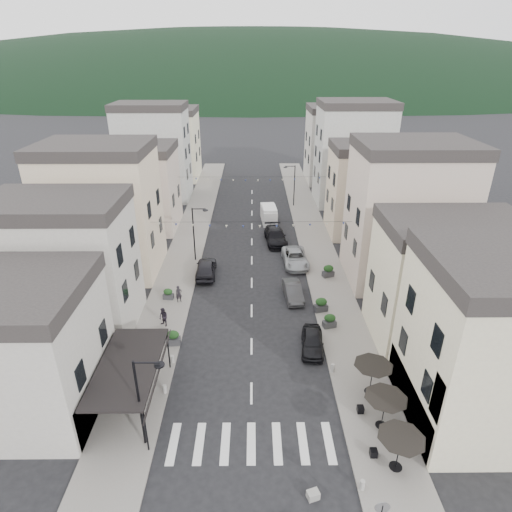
# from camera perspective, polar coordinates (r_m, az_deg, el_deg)

# --- Properties ---
(ground) EXTENTS (700.00, 700.00, 0.00)m
(ground) POSITION_cam_1_polar(r_m,az_deg,el_deg) (25.73, -0.65, -27.05)
(ground) COLOR black
(ground) RESTS_ON ground
(sidewalk_left) EXTENTS (4.00, 76.00, 0.12)m
(sidewalk_left) POSITION_cam_1_polar(r_m,az_deg,el_deg) (52.36, -8.80, 2.36)
(sidewalk_left) COLOR slate
(sidewalk_left) RESTS_ON ground
(sidewalk_right) EXTENTS (4.00, 76.00, 0.12)m
(sidewalk_right) POSITION_cam_1_polar(r_m,az_deg,el_deg) (52.32, 7.69, 2.41)
(sidewalk_right) COLOR slate
(sidewalk_right) RESTS_ON ground
(hill_backdrop) EXTENTS (640.00, 360.00, 70.00)m
(hill_backdrop) POSITION_cam_1_polar(r_m,az_deg,el_deg) (316.27, -0.50, 21.89)
(hill_backdrop) COLOR black
(hill_backdrop) RESTS_ON ground
(bistro_building) EXTENTS (10.00, 8.00, 10.00)m
(bistro_building) POSITION_cam_1_polar(r_m,az_deg,el_deg) (28.80, 30.15, -10.84)
(bistro_building) COLOR beige
(bistro_building) RESTS_ON ground
(boutique_awning) EXTENTS (3.77, 7.50, 3.28)m
(boutique_awning) POSITION_cam_1_polar(r_m,az_deg,el_deg) (27.93, -16.17, -14.00)
(boutique_awning) COLOR black
(boutique_awning) RESTS_ON ground
(buildings_row_left) EXTENTS (10.20, 54.16, 14.00)m
(buildings_row_left) POSITION_cam_1_polar(r_m,az_deg,el_deg) (57.16, -15.51, 10.16)
(buildings_row_left) COLOR #A8A39A
(buildings_row_left) RESTS_ON ground
(buildings_row_right) EXTENTS (10.20, 54.16, 14.50)m
(buildings_row_right) POSITION_cam_1_polar(r_m,az_deg,el_deg) (55.96, 14.68, 10.14)
(buildings_row_right) COLOR beige
(buildings_row_right) RESTS_ON ground
(cafe_terrace) EXTENTS (2.50, 8.10, 2.53)m
(cafe_terrace) POSITION_cam_1_polar(r_m,az_deg,el_deg) (26.90, 16.86, -18.06)
(cafe_terrace) COLOR black
(cafe_terrace) RESTS_ON ground
(streetlamp_left_near) EXTENTS (1.70, 0.56, 6.00)m
(streetlamp_left_near) POSITION_cam_1_polar(r_m,az_deg,el_deg) (25.03, -14.80, -17.48)
(streetlamp_left_near) COLOR black
(streetlamp_left_near) RESTS_ON ground
(streetlamp_left_far) EXTENTS (1.70, 0.56, 6.00)m
(streetlamp_left_far) POSITION_cam_1_polar(r_m,az_deg,el_deg) (45.25, -7.99, 3.61)
(streetlamp_left_far) COLOR black
(streetlamp_left_far) RESTS_ON ground
(streetlamp_right_far) EXTENTS (1.70, 0.56, 6.00)m
(streetlamp_right_far) POSITION_cam_1_polar(r_m,az_deg,el_deg) (62.18, 4.89, 9.87)
(streetlamp_right_far) COLOR black
(streetlamp_right_far) RESTS_ON ground
(bollards) EXTENTS (11.66, 10.26, 0.60)m
(bollards) POSITION_cam_1_polar(r_m,az_deg,el_deg) (29.10, -0.63, -17.90)
(bollards) COLOR gray
(bollards) RESTS_ON ground
(bunting_near) EXTENTS (19.00, 0.28, 0.62)m
(bunting_near) POSITION_cam_1_polar(r_m,az_deg,el_deg) (40.42, -0.61, 4.12)
(bunting_near) COLOR black
(bunting_near) RESTS_ON ground
(bunting_far) EXTENTS (19.00, 0.28, 0.62)m
(bunting_far) POSITION_cam_1_polar(r_m,az_deg,el_deg) (55.62, -0.58, 10.16)
(bunting_far) COLOR black
(bunting_far) RESTS_ON ground
(parked_car_a) EXTENTS (2.03, 4.18, 1.38)m
(parked_car_a) POSITION_cam_1_polar(r_m,az_deg,el_deg) (33.16, 7.52, -11.25)
(parked_car_a) COLOR black
(parked_car_a) RESTS_ON ground
(parked_car_b) EXTENTS (1.85, 4.31, 1.38)m
(parked_car_b) POSITION_cam_1_polar(r_m,az_deg,el_deg) (39.31, 4.95, -4.68)
(parked_car_b) COLOR #303032
(parked_car_b) RESTS_ON ground
(parked_car_c) EXTENTS (2.73, 5.50, 1.50)m
(parked_car_c) POSITION_cam_1_polar(r_m,az_deg,el_deg) (45.36, 5.25, -0.26)
(parked_car_c) COLOR #96999E
(parked_car_c) RESTS_ON ground
(parked_car_d) EXTENTS (2.82, 5.77, 1.62)m
(parked_car_d) POSITION_cam_1_polar(r_m,az_deg,el_deg) (50.45, 2.62, 2.65)
(parked_car_d) COLOR black
(parked_car_d) RESTS_ON ground
(parked_car_e) EXTENTS (2.08, 4.91, 1.66)m
(parked_car_e) POSITION_cam_1_polar(r_m,az_deg,el_deg) (43.22, -6.69, -1.60)
(parked_car_e) COLOR black
(parked_car_e) RESTS_ON ground
(delivery_van) EXTENTS (2.15, 4.71, 2.20)m
(delivery_van) POSITION_cam_1_polar(r_m,az_deg,el_deg) (56.79, 1.72, 5.64)
(delivery_van) COLOR white
(delivery_van) RESTS_ON ground
(pedestrian_a) EXTENTS (0.67, 0.56, 1.57)m
(pedestrian_a) POSITION_cam_1_polar(r_m,az_deg,el_deg) (38.92, -10.26, -5.01)
(pedestrian_a) COLOR black
(pedestrian_a) RESTS_ON sidewalk_left
(pedestrian_b) EXTENTS (1.00, 0.97, 1.63)m
(pedestrian_b) POSITION_cam_1_polar(r_m,az_deg,el_deg) (35.93, -12.23, -7.97)
(pedestrian_b) COLOR black
(pedestrian_b) RESTS_ON sidewalk_left
(concrete_block_b) EXTENTS (0.71, 0.62, 0.45)m
(concrete_block_b) POSITION_cam_1_polar(r_m,az_deg,el_deg) (24.91, 7.62, -29.03)
(concrete_block_b) COLOR gray
(concrete_block_b) RESTS_ON ground
(planter_la) EXTENTS (1.14, 0.70, 1.23)m
(planter_la) POSITION_cam_1_polar(r_m,az_deg,el_deg) (33.83, -11.00, -10.64)
(planter_la) COLOR #303032
(planter_la) RESTS_ON sidewalk_left
(planter_lb) EXTENTS (0.97, 0.60, 1.04)m
(planter_lb) POSITION_cam_1_polar(r_m,az_deg,el_deg) (39.67, -11.64, -4.97)
(planter_lb) COLOR #303033
(planter_lb) RESTS_ON sidewalk_left
(planter_ra) EXTENTS (1.18, 0.84, 1.19)m
(planter_ra) POSITION_cam_1_polar(r_m,az_deg,el_deg) (35.64, 9.79, -8.50)
(planter_ra) COLOR #333335
(planter_ra) RESTS_ON sidewalk_right
(planter_rb) EXTENTS (1.27, 0.92, 1.27)m
(planter_rb) POSITION_cam_1_polar(r_m,az_deg,el_deg) (37.52, 8.67, -6.43)
(planter_rb) COLOR #2B2B2D
(planter_rb) RESTS_ON sidewalk_right
(planter_rc) EXTENTS (1.26, 0.97, 1.25)m
(planter_rc) POSITION_cam_1_polar(r_m,az_deg,el_deg) (43.18, 9.61, -1.97)
(planter_rc) COLOR #2F2E31
(planter_rc) RESTS_ON sidewalk_right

